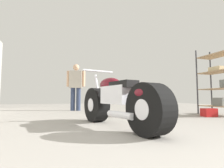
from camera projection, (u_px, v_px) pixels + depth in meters
The scene contains 5 objects.
ground_plane at pixel (102, 115), 4.44m from camera, with size 17.59×17.59×0.00m, color gray.
shelving_unit at pixel (221, 84), 4.51m from camera, with size 0.56×1.03×1.82m.
motorcycle_maroon_cruiser at pixel (118, 101), 2.63m from camera, with size 0.78×2.08×0.97m.
mechanic_in_blue at pixel (76, 84), 6.05m from camera, with size 0.65×0.36×1.64m.
red_toolbox at pixel (209, 112), 4.12m from camera, with size 0.33×0.21×0.20m, color #B21919.
Camera 1 is at (-1.17, -0.68, 0.46)m, focal length 27.55 mm.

